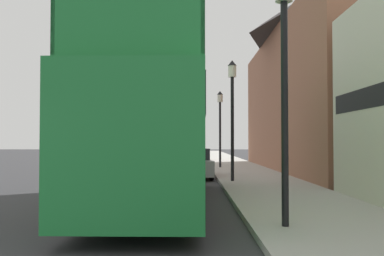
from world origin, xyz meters
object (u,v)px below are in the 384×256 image
(tour_bus, at_px, (159,133))
(lamp_post_second, at_px, (233,98))
(lamp_post_nearest, at_px, (285,46))
(lamp_post_third, at_px, (221,114))
(parked_car_ahead_of_bus, at_px, (192,164))

(tour_bus, height_order, lamp_post_second, lamp_post_second)
(lamp_post_nearest, bearing_deg, tour_bus, 124.27)
(tour_bus, height_order, lamp_post_third, lamp_post_third)
(lamp_post_second, xyz_separation_m, lamp_post_third, (0.11, 9.39, -0.10))
(lamp_post_nearest, bearing_deg, parked_car_ahead_of_bus, 97.84)
(lamp_post_nearest, xyz_separation_m, lamp_post_second, (-0.12, 9.39, -0.03))
(tour_bus, bearing_deg, lamp_post_second, 67.00)
(lamp_post_nearest, bearing_deg, lamp_post_second, 90.73)
(tour_bus, distance_m, parked_car_ahead_of_bus, 8.82)
(tour_bus, height_order, parked_car_ahead_of_bus, tour_bus)
(tour_bus, relative_size, parked_car_ahead_of_bus, 2.53)
(parked_car_ahead_of_bus, relative_size, lamp_post_second, 0.89)
(lamp_post_third, bearing_deg, parked_car_ahead_of_bus, -105.30)
(parked_car_ahead_of_bus, bearing_deg, lamp_post_second, -66.30)
(tour_bus, distance_m, lamp_post_nearest, 4.90)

